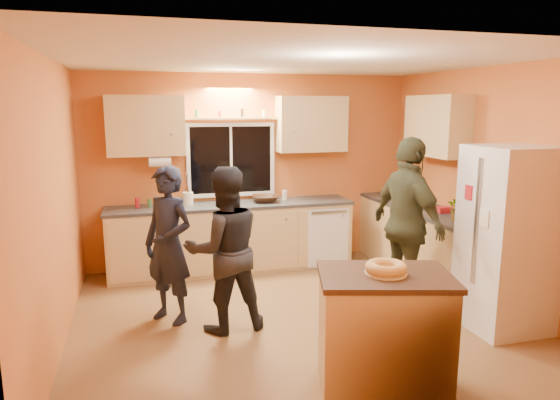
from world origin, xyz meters
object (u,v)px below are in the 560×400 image
object	(u,v)px
person_center	(224,250)
person_left	(169,245)
island	(383,332)
refrigerator	(508,239)
person_right	(408,224)

from	to	relation	value
person_center	person_left	bearing A→B (deg)	-40.54
person_center	island	bearing A→B (deg)	118.45
refrigerator	island	world-z (taller)	refrigerator
island	person_right	world-z (taller)	person_right
person_left	person_right	xyz separation A→B (m)	(2.48, -0.35, 0.13)
person_center	person_right	size ratio (longest dim) A/B	0.87
person_left	island	bearing A→B (deg)	-3.15
refrigerator	person_right	size ratio (longest dim) A/B	0.97
person_center	refrigerator	bearing A→B (deg)	159.32
refrigerator	person_center	bearing A→B (deg)	164.99
refrigerator	island	xyz separation A→B (m)	(-1.68, -0.71, -0.42)
refrigerator	person_left	world-z (taller)	refrigerator
person_left	person_center	bearing A→B (deg)	12.36
island	person_center	world-z (taller)	person_center
refrigerator	person_center	xyz separation A→B (m)	(-2.65, 0.71, -0.09)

